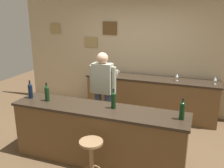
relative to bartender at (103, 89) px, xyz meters
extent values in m
plane|color=brown|center=(0.26, -0.45, -0.94)|extent=(10.00, 10.00, 0.00)
cube|color=tan|center=(0.26, 1.58, 0.46)|extent=(6.00, 0.06, 2.80)
cube|color=#997F4C|center=(-1.94, 1.53, 0.95)|extent=(0.28, 0.02, 0.25)
cube|color=#997F4C|center=(-0.94, 1.53, 0.64)|extent=(0.35, 0.02, 0.25)
cube|color=brown|center=(-0.44, 1.53, 1.00)|extent=(0.35, 0.02, 0.31)
cube|color=brown|center=(0.26, -0.85, -0.50)|extent=(2.69, 0.57, 0.88)
cube|color=#2D2319|center=(0.26, -0.85, -0.04)|extent=(2.74, 0.60, 0.04)
cube|color=brown|center=(0.66, 1.20, -0.51)|extent=(2.87, 0.53, 0.86)
cube|color=#2D2319|center=(0.66, 1.20, -0.06)|extent=(2.93, 0.56, 0.04)
cylinder|color=#384766|center=(0.10, 0.00, -0.51)|extent=(0.13, 0.13, 0.86)
cylinder|color=#384766|center=(-0.10, 0.00, -0.51)|extent=(0.13, 0.13, 0.86)
cube|color=#9EA38E|center=(0.00, 0.00, 0.20)|extent=(0.36, 0.20, 0.56)
sphere|color=tan|center=(0.00, 0.00, 0.58)|extent=(0.21, 0.21, 0.21)
cylinder|color=#9EA38E|center=(0.22, 0.00, 0.17)|extent=(0.08, 0.08, 0.52)
cylinder|color=#9EA38E|center=(-0.22, 0.00, 0.17)|extent=(0.08, 0.08, 0.52)
cylinder|color=olive|center=(0.41, -1.41, -0.61)|extent=(0.06, 0.06, 0.65)
cylinder|color=olive|center=(0.41, -1.41, -0.27)|extent=(0.32, 0.32, 0.03)
cylinder|color=black|center=(-0.96, -0.84, 0.08)|extent=(0.07, 0.07, 0.20)
sphere|color=black|center=(-0.96, -0.84, 0.20)|extent=(0.07, 0.07, 0.07)
cylinder|color=black|center=(-0.96, -0.84, 0.23)|extent=(0.03, 0.03, 0.09)
cylinder|color=black|center=(-0.96, -0.84, 0.28)|extent=(0.03, 0.03, 0.02)
cylinder|color=black|center=(-0.63, -0.86, 0.08)|extent=(0.07, 0.07, 0.20)
sphere|color=black|center=(-0.63, -0.86, 0.20)|extent=(0.07, 0.07, 0.07)
cylinder|color=black|center=(-0.63, -0.86, 0.23)|extent=(0.03, 0.03, 0.09)
cylinder|color=black|center=(-0.63, -0.86, 0.28)|extent=(0.03, 0.03, 0.02)
cylinder|color=black|center=(0.49, -0.78, 0.08)|extent=(0.07, 0.07, 0.20)
sphere|color=black|center=(0.49, -0.78, 0.20)|extent=(0.07, 0.07, 0.07)
cylinder|color=black|center=(0.49, -0.78, 0.23)|extent=(0.03, 0.03, 0.09)
cylinder|color=black|center=(0.49, -0.78, 0.28)|extent=(0.03, 0.03, 0.02)
cylinder|color=black|center=(1.50, -0.84, 0.08)|extent=(0.07, 0.07, 0.20)
sphere|color=black|center=(1.50, -0.84, 0.20)|extent=(0.07, 0.07, 0.07)
cylinder|color=black|center=(1.50, -0.84, 0.23)|extent=(0.03, 0.03, 0.09)
cylinder|color=black|center=(1.50, -0.84, 0.28)|extent=(0.03, 0.03, 0.02)
cylinder|color=silver|center=(1.22, 1.18, -0.03)|extent=(0.06, 0.06, 0.00)
cylinder|color=silver|center=(1.22, 1.18, 0.01)|extent=(0.01, 0.01, 0.07)
cone|color=silver|center=(1.22, 1.18, 0.08)|extent=(0.07, 0.07, 0.08)
cylinder|color=silver|center=(1.97, 1.18, -0.03)|extent=(0.06, 0.06, 0.00)
cylinder|color=silver|center=(1.97, 1.18, 0.01)|extent=(0.01, 0.01, 0.07)
cone|color=silver|center=(1.97, 1.18, 0.08)|extent=(0.07, 0.07, 0.08)
cylinder|color=silver|center=(-0.17, 1.28, 0.01)|extent=(0.08, 0.08, 0.09)
torus|color=silver|center=(-0.11, 1.28, 0.02)|extent=(0.06, 0.01, 0.06)
camera|label=1|loc=(1.67, -4.04, 1.40)|focal=39.58mm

